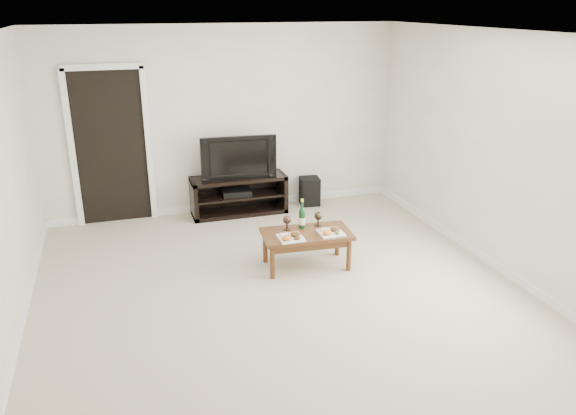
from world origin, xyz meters
The scene contains 14 objects.
floor centered at (0.00, 0.00, 0.00)m, with size 5.50×5.50×0.00m, color beige.
back_wall centered at (0.00, 2.77, 1.30)m, with size 5.00×0.04×2.60m, color beige.
ceiling centered at (0.00, 0.00, 2.62)m, with size 5.00×5.50×0.04m, color white.
doorway centered at (-1.55, 2.73, 1.02)m, with size 0.90×0.02×2.05m, color black.
media_console centered at (0.12, 2.50, 0.28)m, with size 1.34×0.45×0.55m, color black.
television centered at (0.12, 2.50, 0.85)m, with size 1.05×0.14×0.60m, color black.
av_receiver centered at (0.08, 2.48, 0.33)m, with size 0.40×0.30×0.08m, color black.
subwoofer centered at (1.21, 2.55, 0.21)m, with size 0.28×0.28×0.41m, color black.
coffee_table centered at (0.46, 0.58, 0.21)m, with size 1.00×0.54×0.42m, color #553017.
plate_left centered at (0.24, 0.45, 0.45)m, with size 0.27×0.27×0.07m, color white.
plate_right centered at (0.71, 0.46, 0.45)m, with size 0.27×0.27×0.07m, color white.
wine_bottle centered at (0.46, 0.72, 0.59)m, with size 0.07×0.07×0.35m, color #0E361A.
goblet_left centered at (0.28, 0.72, 0.51)m, with size 0.09×0.09×0.17m, color #37271E, non-canonical shape.
goblet_right centered at (0.66, 0.73, 0.51)m, with size 0.09×0.09×0.17m, color #37271E, non-canonical shape.
Camera 1 is at (-1.50, -4.92, 2.85)m, focal length 35.00 mm.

